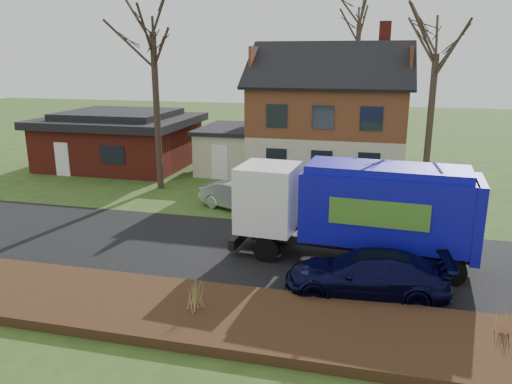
# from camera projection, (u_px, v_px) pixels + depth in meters

# --- Properties ---
(ground) EXTENTS (120.00, 120.00, 0.00)m
(ground) POSITION_uv_depth(u_px,v_px,m) (237.00, 250.00, 19.34)
(ground) COLOR #2D4D19
(ground) RESTS_ON ground
(road) EXTENTS (80.00, 7.00, 0.02)m
(road) POSITION_uv_depth(u_px,v_px,m) (237.00, 249.00, 19.34)
(road) COLOR black
(road) RESTS_ON ground
(mulch_verge) EXTENTS (80.00, 3.50, 0.30)m
(mulch_verge) POSITION_uv_depth(u_px,v_px,m) (185.00, 312.00, 14.35)
(mulch_verge) COLOR black
(mulch_verge) RESTS_ON ground
(main_house) EXTENTS (12.95, 8.95, 9.26)m
(main_house) POSITION_uv_depth(u_px,v_px,m) (322.00, 110.00, 30.94)
(main_house) COLOR beige
(main_house) RESTS_ON ground
(ranch_house) EXTENTS (9.80, 8.20, 3.70)m
(ranch_house) POSITION_uv_depth(u_px,v_px,m) (120.00, 139.00, 33.85)
(ranch_house) COLOR maroon
(ranch_house) RESTS_ON ground
(garbage_truck) EXTENTS (8.67, 2.86, 3.66)m
(garbage_truck) POSITION_uv_depth(u_px,v_px,m) (359.00, 207.00, 17.64)
(garbage_truck) COLOR black
(garbage_truck) RESTS_ON ground
(silver_sedan) EXTENTS (4.46, 2.91, 1.39)m
(silver_sedan) POSITION_uv_depth(u_px,v_px,m) (241.00, 196.00, 24.20)
(silver_sedan) COLOR #A9ABB1
(silver_sedan) RESTS_ON ground
(navy_wagon) EXTENTS (5.18, 2.46, 1.46)m
(navy_wagon) POSITION_uv_depth(u_px,v_px,m) (366.00, 274.00, 15.43)
(navy_wagon) COLOR black
(navy_wagon) RESTS_ON ground
(tree_front_west) EXTENTS (3.97, 3.97, 11.81)m
(tree_front_west) POSITION_uv_depth(u_px,v_px,m) (151.00, 7.00, 25.83)
(tree_front_west) COLOR #382A22
(tree_front_west) RESTS_ON ground
(tree_front_east) EXTENTS (3.79, 3.79, 10.54)m
(tree_front_east) POSITION_uv_depth(u_px,v_px,m) (439.00, 28.00, 24.31)
(tree_front_east) COLOR #3D2F24
(tree_front_east) RESTS_ON ground
(tree_back) EXTENTS (4.09, 4.09, 12.95)m
(tree_back) POSITION_uv_depth(u_px,v_px,m) (360.00, 5.00, 35.90)
(tree_back) COLOR #3A2E23
(tree_back) RESTS_ON ground
(grass_clump_mid) EXTENTS (0.36, 0.29, 0.99)m
(grass_clump_mid) POSITION_uv_depth(u_px,v_px,m) (195.00, 294.00, 14.02)
(grass_clump_mid) COLOR olive
(grass_clump_mid) RESTS_ON mulch_verge
(grass_clump_east) EXTENTS (0.34, 0.28, 0.84)m
(grass_clump_east) POSITION_uv_depth(u_px,v_px,m) (504.00, 316.00, 12.97)
(grass_clump_east) COLOR #B4804F
(grass_clump_east) RESTS_ON mulch_verge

